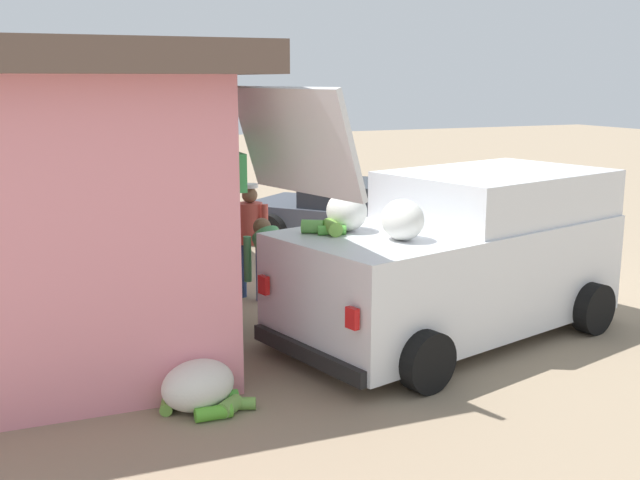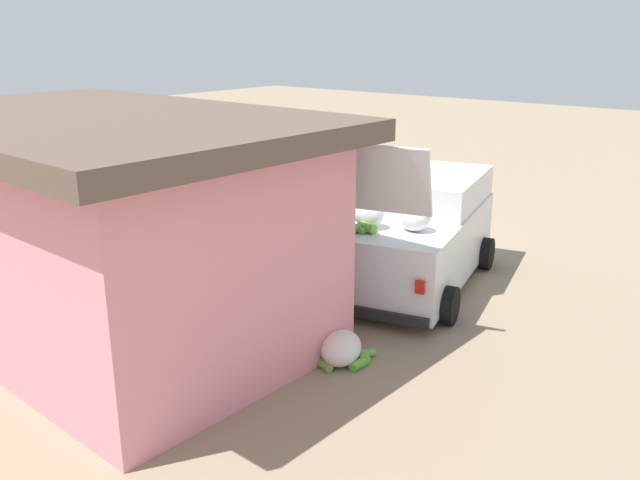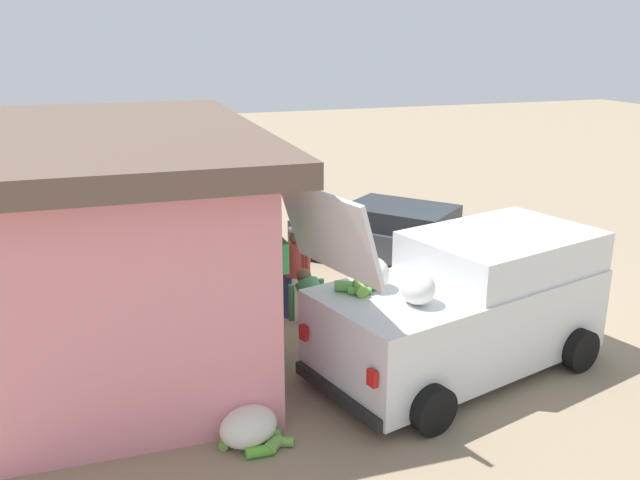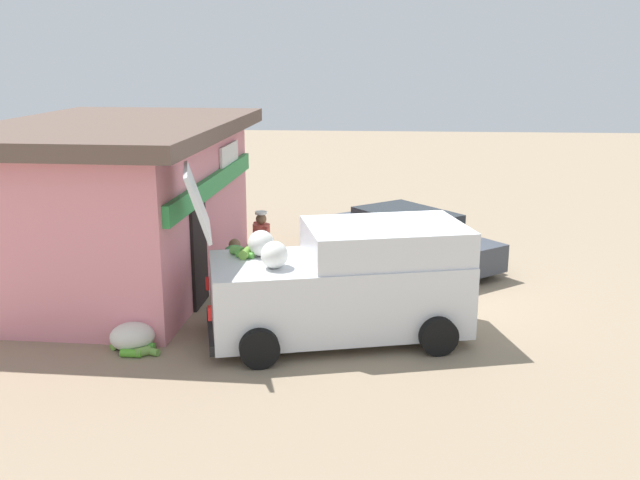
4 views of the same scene
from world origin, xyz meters
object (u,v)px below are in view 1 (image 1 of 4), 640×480
object	(u,v)px
unloaded_banana_pile	(200,388)
delivery_van	(458,255)
parked_sedan	(370,217)
storefront_bar	(14,186)
vendor_standing	(250,234)
paint_bucket	(179,256)
customer_bending	(275,267)

from	to	relation	value
unloaded_banana_pile	delivery_van	bearing A→B (deg)	-75.33
parked_sedan	delivery_van	bearing A→B (deg)	165.32
storefront_bar	vendor_standing	distance (m)	3.03
parked_sedan	paint_bucket	world-z (taller)	parked_sedan
delivery_van	parked_sedan	distance (m)	4.66
vendor_standing	delivery_van	bearing A→B (deg)	-143.24
paint_bucket	vendor_standing	bearing A→B (deg)	-167.73
parked_sedan	unloaded_banana_pile	size ratio (longest dim) A/B	4.94
storefront_bar	paint_bucket	size ratio (longest dim) A/B	21.40
delivery_van	paint_bucket	bearing A→B (deg)	26.12
storefront_bar	parked_sedan	distance (m)	6.25
storefront_bar	paint_bucket	bearing A→B (deg)	-50.91
vendor_standing	unloaded_banana_pile	size ratio (longest dim) A/B	1.73
delivery_van	paint_bucket	distance (m)	5.14
delivery_van	customer_bending	xyz separation A→B (m)	(0.76, 1.99, -0.12)
storefront_bar	customer_bending	size ratio (longest dim) A/B	5.39
paint_bucket	parked_sedan	bearing A→B (deg)	-91.22
parked_sedan	vendor_standing	world-z (taller)	vendor_standing
unloaded_banana_pile	paint_bucket	distance (m)	5.54
delivery_van	customer_bending	size ratio (longest dim) A/B	3.49
vendor_standing	paint_bucket	size ratio (longest dim) A/B	4.63
customer_bending	paint_bucket	size ratio (longest dim) A/B	3.97
parked_sedan	paint_bucket	size ratio (longest dim) A/B	13.19
vendor_standing	unloaded_banana_pile	xyz separation A→B (m)	(-3.22, 1.57, -0.69)
delivery_van	unloaded_banana_pile	distance (m)	3.52
storefront_bar	delivery_van	world-z (taller)	storefront_bar
storefront_bar	paint_bucket	distance (m)	3.48
parked_sedan	vendor_standing	size ratio (longest dim) A/B	2.85
parked_sedan	paint_bucket	distance (m)	3.44
delivery_van	customer_bending	bearing A→B (deg)	69.16
delivery_van	vendor_standing	xyz separation A→B (m)	(2.35, 1.76, -0.05)
unloaded_banana_pile	storefront_bar	bearing A→B (deg)	21.17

